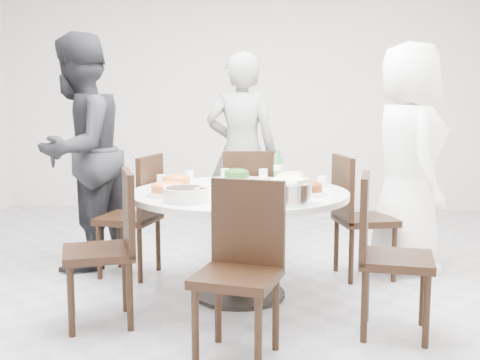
# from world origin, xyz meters

# --- Properties ---
(floor) EXTENTS (6.00, 6.00, 0.01)m
(floor) POSITION_xyz_m (0.00, 0.00, 0.00)
(floor) COLOR #A5A5AA
(floor) RESTS_ON ground
(wall_back) EXTENTS (6.00, 0.01, 2.80)m
(wall_back) POSITION_xyz_m (0.00, 3.00, 1.40)
(wall_back) COLOR white
(wall_back) RESTS_ON ground
(wall_front) EXTENTS (6.00, 0.01, 2.80)m
(wall_front) POSITION_xyz_m (0.00, -3.00, 1.40)
(wall_front) COLOR white
(wall_front) RESTS_ON ground
(dining_table) EXTENTS (1.50, 1.50, 0.75)m
(dining_table) POSITION_xyz_m (0.11, -0.32, 0.38)
(dining_table) COLOR white
(dining_table) RESTS_ON floor
(chair_ne) EXTENTS (0.50, 0.50, 0.95)m
(chair_ne) POSITION_xyz_m (1.05, 0.20, 0.47)
(chair_ne) COLOR black
(chair_ne) RESTS_ON floor
(chair_n) EXTENTS (0.46, 0.46, 0.95)m
(chair_n) POSITION_xyz_m (0.12, 0.68, 0.47)
(chair_n) COLOR black
(chair_n) RESTS_ON floor
(chair_nw) EXTENTS (0.50, 0.50, 0.95)m
(chair_nw) POSITION_xyz_m (-0.79, 0.13, 0.47)
(chair_nw) COLOR black
(chair_nw) RESTS_ON floor
(chair_sw) EXTENTS (0.53, 0.53, 0.95)m
(chair_sw) POSITION_xyz_m (-0.72, -0.88, 0.47)
(chair_sw) COLOR black
(chair_sw) RESTS_ON floor
(chair_s) EXTENTS (0.51, 0.51, 0.95)m
(chair_s) POSITION_xyz_m (0.16, -1.33, 0.47)
(chair_s) COLOR black
(chair_s) RESTS_ON floor
(chair_se) EXTENTS (0.49, 0.49, 0.95)m
(chair_se) POSITION_xyz_m (1.07, -0.94, 0.47)
(chair_se) COLOR black
(chair_se) RESTS_ON floor
(diner_right) EXTENTS (0.68, 0.95, 1.82)m
(diner_right) POSITION_xyz_m (1.41, 0.43, 0.91)
(diner_right) COLOR white
(diner_right) RESTS_ON floor
(diner_middle) EXTENTS (0.67, 0.46, 1.78)m
(diner_middle) POSITION_xyz_m (0.05, 1.03, 0.89)
(diner_middle) COLOR black
(diner_middle) RESTS_ON floor
(diner_left) EXTENTS (0.91, 1.06, 1.90)m
(diner_left) POSITION_xyz_m (-1.23, 0.34, 0.95)
(diner_left) COLOR black
(diner_left) RESTS_ON floor
(dish_greens) EXTENTS (0.25, 0.25, 0.06)m
(dish_greens) POSITION_xyz_m (0.06, 0.19, 0.78)
(dish_greens) COLOR white
(dish_greens) RESTS_ON dining_table
(dish_pale) EXTENTS (0.27, 0.27, 0.07)m
(dish_pale) POSITION_xyz_m (0.47, -0.00, 0.79)
(dish_pale) COLOR white
(dish_pale) RESTS_ON dining_table
(dish_orange) EXTENTS (0.25, 0.25, 0.07)m
(dish_orange) POSITION_xyz_m (-0.35, -0.18, 0.78)
(dish_orange) COLOR white
(dish_orange) RESTS_ON dining_table
(dish_redbrown) EXTENTS (0.26, 0.26, 0.06)m
(dish_redbrown) POSITION_xyz_m (0.57, -0.45, 0.78)
(dish_redbrown) COLOR white
(dish_redbrown) RESTS_ON dining_table
(dish_tofu) EXTENTS (0.27, 0.27, 0.07)m
(dish_tofu) POSITION_xyz_m (-0.35, -0.54, 0.79)
(dish_tofu) COLOR white
(dish_tofu) RESTS_ON dining_table
(rice_bowl) EXTENTS (0.29, 0.29, 0.12)m
(rice_bowl) POSITION_xyz_m (0.43, -0.76, 0.81)
(rice_bowl) COLOR silver
(rice_bowl) RESTS_ON dining_table
(soup_bowl) EXTENTS (0.28, 0.28, 0.09)m
(soup_bowl) POSITION_xyz_m (-0.20, -0.74, 0.79)
(soup_bowl) COLOR white
(soup_bowl) RESTS_ON dining_table
(beverage_bottle) EXTENTS (0.07, 0.07, 0.24)m
(beverage_bottle) POSITION_xyz_m (0.38, 0.19, 0.87)
(beverage_bottle) COLOR #30783C
(beverage_bottle) RESTS_ON dining_table
(tea_cups) EXTENTS (0.07, 0.07, 0.08)m
(tea_cups) POSITION_xyz_m (0.09, 0.33, 0.79)
(tea_cups) COLOR white
(tea_cups) RESTS_ON dining_table
(chopsticks) EXTENTS (0.24, 0.04, 0.01)m
(chopsticks) POSITION_xyz_m (0.08, 0.30, 0.76)
(chopsticks) COLOR tan
(chopsticks) RESTS_ON dining_table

